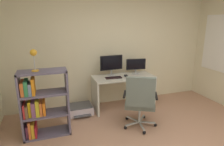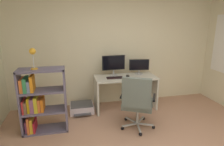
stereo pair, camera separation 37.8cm
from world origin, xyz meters
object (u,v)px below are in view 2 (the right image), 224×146
office_chair (137,101)px  printer (82,108)px  keyboard (115,78)px  desk_lamp (33,54)px  desk (125,85)px  bookshelf (38,102)px  monitor_secondary (139,66)px  computer_mouse (128,76)px  monitor_main (114,64)px

office_chair → printer: (-0.91, 0.94, -0.46)m
keyboard → desk_lamp: (-1.48, -0.51, 0.64)m
desk → bookshelf: bearing=-161.2°
monitor_secondary → bookshelf: 2.24m
desk_lamp → computer_mouse: bearing=16.8°
monitor_secondary → office_chair: monitor_secondary is taller
keyboard → desk_lamp: size_ratio=0.98×
monitor_main → printer: (-0.74, -0.14, -0.91)m
desk → bookshelf: bookshelf is taller
monitor_main → bookshelf: (-1.50, -0.73, -0.45)m
monitor_secondary → bookshelf: bookshelf is taller
bookshelf → monitor_main: bearing=26.0°
monitor_main → computer_mouse: (0.27, -0.19, -0.25)m
monitor_main → monitor_secondary: bearing=0.0°
office_chair → monitor_secondary: bearing=68.7°
office_chair → desk_lamp: (-1.68, 0.34, 0.83)m
desk → computer_mouse: 0.23m
keyboard → monitor_secondary: bearing=23.1°
bookshelf → desk_lamp: (-0.01, -0.00, 0.83)m
office_chair → bookshelf: size_ratio=0.90×
desk_lamp → bookshelf: bearing=1.9°
keyboard → desk_lamp: desk_lamp is taller
monitor_main → bookshelf: size_ratio=0.45×
keyboard → printer: size_ratio=0.69×
keyboard → desk_lamp: 1.69m
monitor_secondary → desk_lamp: (-2.10, -0.73, 0.46)m
desk → monitor_secondary: bearing=21.6°
computer_mouse → keyboard: bearing=-166.0°
office_chair → desk_lamp: 1.91m
desk → monitor_secondary: (0.36, 0.14, 0.40)m
keyboard → printer: keyboard is taller
bookshelf → keyboard: bearing=19.1°
monitor_secondary → keyboard: monitor_secondary is taller
printer → keyboard: bearing=-6.7°
desk → keyboard: bearing=-163.5°
monitor_secondary → printer: (-1.33, -0.14, -0.84)m
computer_mouse → office_chair: office_chair is taller
desk → printer: size_ratio=2.68×
monitor_main → monitor_secondary: (0.59, 0.00, -0.07)m
monitor_main → monitor_secondary: monitor_main is taller
computer_mouse → office_chair: 0.90m
desk → computer_mouse: size_ratio=13.28×
keyboard → office_chair: bearing=-73.1°
desk → desk_lamp: bearing=-161.3°
monitor_main → bookshelf: 1.72m
keyboard → office_chair: 0.90m
desk → office_chair: office_chair is taller
monitor_secondary → printer: size_ratio=0.91×
office_chair → printer: size_ratio=2.06×
bookshelf → desk_lamp: size_ratio=3.26×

